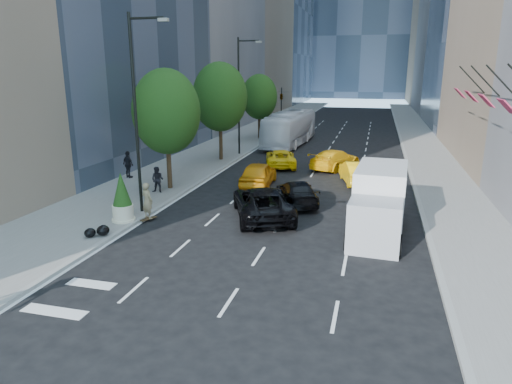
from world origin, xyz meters
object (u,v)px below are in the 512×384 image
(city_bus, at_px, (290,128))
(box_truck, at_px, (379,201))
(planter_shrub, at_px, (122,198))
(black_sedan_mercedes, at_px, (297,192))
(black_sedan_lincoln, at_px, (263,203))
(skateboarder, at_px, (147,203))

(city_bus, xyz_separation_m, box_truck, (8.91, -24.78, -0.15))
(planter_shrub, bearing_deg, black_sedan_mercedes, 36.08)
(black_sedan_lincoln, relative_size, black_sedan_mercedes, 1.27)
(skateboarder, relative_size, black_sedan_lincoln, 0.32)
(city_bus, height_order, planter_shrub, city_bus)
(black_sedan_mercedes, bearing_deg, city_bus, -99.01)
(skateboarder, height_order, black_sedan_mercedes, skateboarder)
(skateboarder, xyz_separation_m, black_sedan_lincoln, (5.51, 2.00, -0.12))
(black_sedan_lincoln, relative_size, planter_shrub, 2.36)
(black_sedan_lincoln, xyz_separation_m, planter_shrub, (-6.51, -2.68, 0.52))
(black_sedan_mercedes, distance_m, city_bus, 21.54)
(skateboarder, relative_size, city_bus, 0.15)
(city_bus, bearing_deg, black_sedan_lincoln, -79.34)
(black_sedan_mercedes, bearing_deg, planter_shrub, 15.27)
(box_truck, height_order, planter_shrub, box_truck)
(skateboarder, xyz_separation_m, city_bus, (2.40, 26.06, 0.75))
(skateboarder, bearing_deg, black_sedan_lincoln, -138.11)
(planter_shrub, bearing_deg, skateboarder, 34.39)
(skateboarder, height_order, planter_shrub, planter_shrub)
(skateboarder, height_order, box_truck, box_truck)
(city_bus, height_order, box_truck, city_bus)
(skateboarder, bearing_deg, planter_shrub, 56.33)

